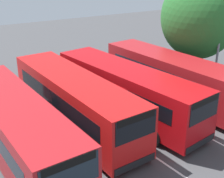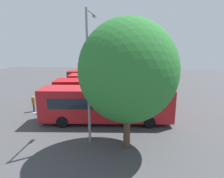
{
  "view_description": "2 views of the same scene",
  "coord_description": "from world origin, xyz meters",
  "px_view_note": "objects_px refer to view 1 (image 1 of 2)",
  "views": [
    {
      "loc": [
        14.31,
        -8.07,
        9.03
      ],
      "look_at": [
        -0.96,
        1.07,
        1.64
      ],
      "focal_mm": 50.02,
      "sensor_mm": 36.0,
      "label": 1
    },
    {
      "loc": [
        -3.2,
        21.11,
        6.57
      ],
      "look_at": [
        -0.57,
        0.5,
        1.76
      ],
      "focal_mm": 30.53,
      "sensor_mm": 36.0,
      "label": 2
    }
  ],
  "objects_px": {
    "bus_center_left": "(74,100)",
    "bus_center_right": "(127,90)",
    "depot_tree": "(199,17)",
    "bus_far_right": "(172,76)",
    "street_lamp": "(219,24)",
    "bus_far_left": "(17,127)"
  },
  "relations": [
    {
      "from": "bus_center_left",
      "to": "bus_center_right",
      "type": "relative_size",
      "value": 0.99
    },
    {
      "from": "bus_center_left",
      "to": "depot_tree",
      "type": "bearing_deg",
      "value": 96.18
    },
    {
      "from": "bus_far_right",
      "to": "street_lamp",
      "type": "bearing_deg",
      "value": 74.13
    },
    {
      "from": "bus_center_left",
      "to": "street_lamp",
      "type": "height_order",
      "value": "street_lamp"
    },
    {
      "from": "bus_far_left",
      "to": "bus_center_left",
      "type": "relative_size",
      "value": 1.0
    },
    {
      "from": "depot_tree",
      "to": "bus_far_left",
      "type": "bearing_deg",
      "value": -76.77
    },
    {
      "from": "bus_far_right",
      "to": "bus_center_left",
      "type": "bearing_deg",
      "value": -95.55
    },
    {
      "from": "bus_center_left",
      "to": "bus_center_right",
      "type": "distance_m",
      "value": 3.35
    },
    {
      "from": "bus_far_left",
      "to": "depot_tree",
      "type": "bearing_deg",
      "value": 99.3
    },
    {
      "from": "street_lamp",
      "to": "bus_far_left",
      "type": "bearing_deg",
      "value": 2.92
    },
    {
      "from": "bus_center_right",
      "to": "bus_far_right",
      "type": "bearing_deg",
      "value": 87.13
    },
    {
      "from": "street_lamp",
      "to": "bus_center_right",
      "type": "bearing_deg",
      "value": -2.17
    },
    {
      "from": "bus_center_right",
      "to": "depot_tree",
      "type": "distance_m",
      "value": 9.01
    },
    {
      "from": "street_lamp",
      "to": "depot_tree",
      "type": "bearing_deg",
      "value": -105.8
    },
    {
      "from": "bus_center_left",
      "to": "depot_tree",
      "type": "height_order",
      "value": "depot_tree"
    },
    {
      "from": "bus_far_left",
      "to": "bus_far_right",
      "type": "bearing_deg",
      "value": 94.01
    },
    {
      "from": "bus_far_right",
      "to": "street_lamp",
      "type": "relative_size",
      "value": 1.29
    },
    {
      "from": "bus_far_left",
      "to": "depot_tree",
      "type": "distance_m",
      "value": 15.78
    },
    {
      "from": "bus_far_left",
      "to": "bus_center_left",
      "type": "height_order",
      "value": "same"
    },
    {
      "from": "bus_center_right",
      "to": "bus_far_right",
      "type": "height_order",
      "value": "same"
    },
    {
      "from": "bus_center_left",
      "to": "street_lamp",
      "type": "xyz_separation_m",
      "value": [
        0.48,
        10.67,
        3.35
      ]
    },
    {
      "from": "bus_center_left",
      "to": "bus_center_right",
      "type": "bearing_deg",
      "value": 80.28
    }
  ]
}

